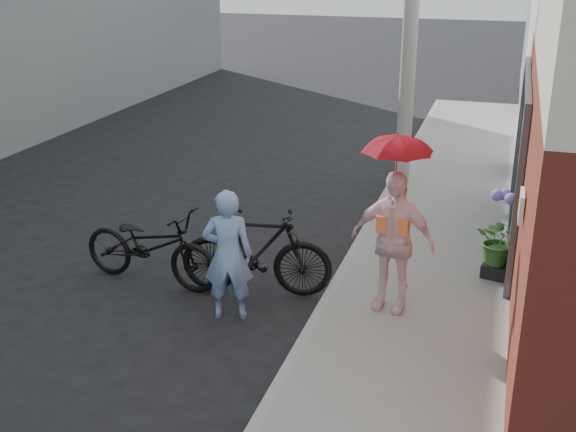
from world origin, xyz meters
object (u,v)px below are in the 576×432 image
at_px(bike_right, 256,251).
at_px(kimono_woman, 392,241).
at_px(bike_left, 150,246).
at_px(officer, 228,255).
at_px(planter, 496,270).

xyz_separation_m(bike_right, kimono_woman, (1.79, -0.09, 0.41)).
relative_size(bike_left, kimono_woman, 1.16).
distance_m(officer, kimono_woman, 2.01).
relative_size(officer, kimono_woman, 0.94).
xyz_separation_m(officer, bike_right, (0.11, 0.71, -0.23)).
bearing_deg(bike_left, bike_right, -78.62).
relative_size(officer, planter, 4.74).
bearing_deg(officer, kimono_woman, -178.30).
height_order(officer, bike_left, officer).
relative_size(bike_left, planter, 5.86).
height_order(bike_right, planter, bike_right).
bearing_deg(bike_right, officer, 162.26).
bearing_deg(officer, bike_left, -39.57).
bearing_deg(planter, bike_right, -158.17).
xyz_separation_m(bike_right, planter, (3.04, 1.22, -0.39)).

